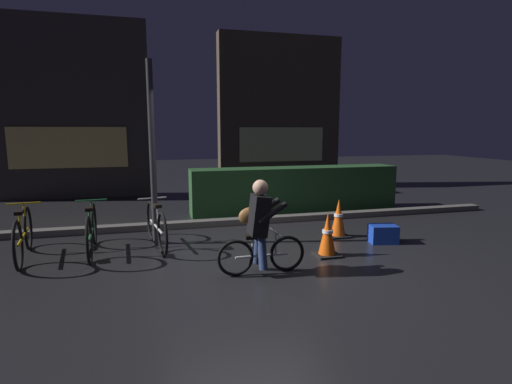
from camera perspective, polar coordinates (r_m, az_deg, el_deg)
name	(u,v)px	position (r m, az deg, el deg)	size (l,w,h in m)	color
ground_plane	(253,260)	(5.83, -0.40, -9.75)	(40.00, 40.00, 0.00)	black
sidewalk_curb	(226,222)	(7.88, -4.39, -4.34)	(12.00, 0.24, 0.12)	#56544F
hedge_row	(295,189)	(9.13, 5.71, 0.38)	(4.80, 0.70, 1.03)	#214723
storefront_left	(68,110)	(12.05, -25.49, 10.67)	(4.26, 0.54, 4.84)	#383330
storefront_right	(280,113)	(13.22, 3.44, 11.35)	(4.05, 0.54, 4.87)	#42382D
street_post	(153,155)	(6.56, -14.72, 5.26)	(0.10, 0.10, 2.96)	#2D2D33
parked_bike_leftmost	(23,235)	(6.66, -30.59, -5.42)	(0.46, 1.71, 0.79)	black
parked_bike_left_mid	(92,231)	(6.49, -22.65, -5.20)	(0.46, 1.73, 0.80)	black
parked_bike_center_left	(156,226)	(6.57, -14.21, -4.73)	(0.46, 1.64, 0.76)	black
traffic_cone_near	(327,235)	(6.02, 10.29, -6.15)	(0.36, 0.36, 0.66)	black
traffic_cone_far	(338,218)	(7.11, 11.83, -3.74)	(0.36, 0.36, 0.68)	black
blue_crate	(383,234)	(6.97, 17.88, -5.78)	(0.44, 0.32, 0.30)	#193DB7
cyclist	(259,227)	(5.14, 0.47, -5.03)	(1.19, 0.51, 1.25)	black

